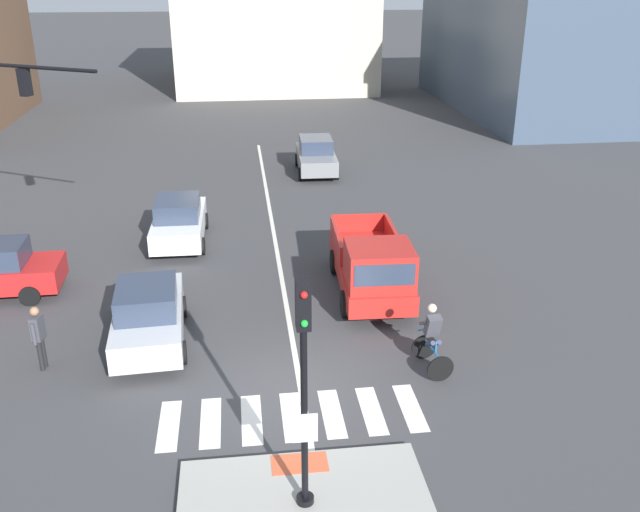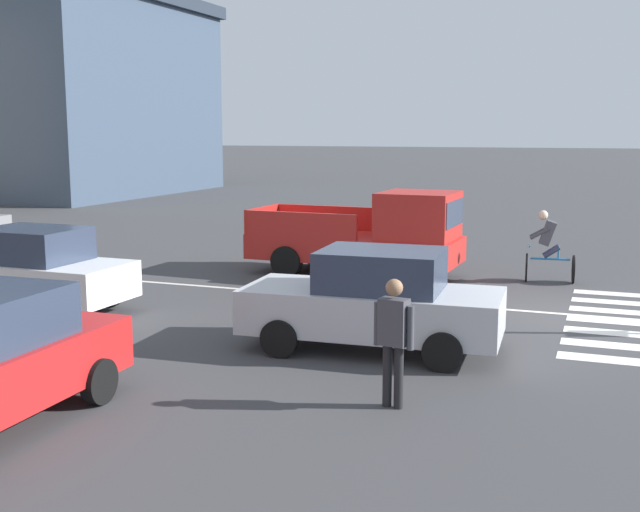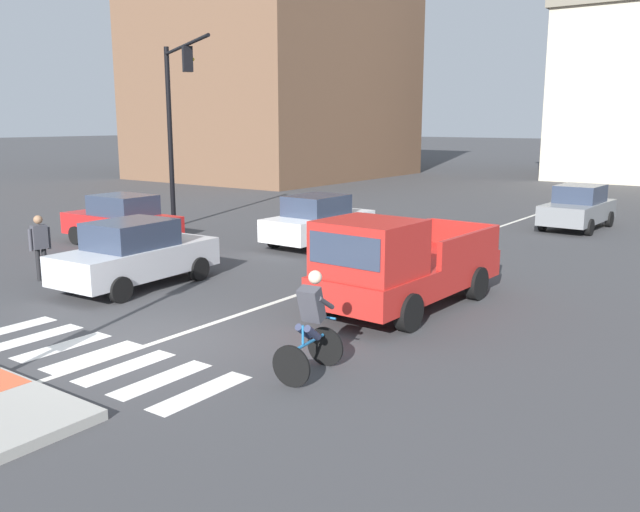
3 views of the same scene
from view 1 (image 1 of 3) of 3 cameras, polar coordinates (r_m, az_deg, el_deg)
The scene contains 20 objects.
ground_plane at distance 16.28m, azimuth -2.63°, elevation -11.08°, with size 300.00×300.00×0.00m, color #3D3D3F.
traffic_island at distance 13.27m, azimuth -1.23°, elevation -19.88°, with size 4.59×2.79×0.15m, color #A3A099.
tactile_pad_front at distance 14.00m, azimuth -1.69°, elevation -16.76°, with size 1.10×0.60×0.01m, color #DB5B38.
signal_pole at distance 11.58m, azimuth -1.34°, elevation -9.94°, with size 0.44×0.38×4.40m.
crosswalk_stripe_a at distance 15.53m, azimuth -12.38°, elevation -13.52°, with size 0.44×1.80×0.01m, color silver.
crosswalk_stripe_b at distance 15.46m, azimuth -9.04°, elevation -13.42°, with size 0.44×1.80×0.01m, color silver.
crosswalk_stripe_c at distance 15.44m, azimuth -5.68°, elevation -13.28°, with size 0.44×1.80×0.01m, color silver.
crosswalk_stripe_d at distance 15.46m, azimuth -2.32°, elevation -13.10°, with size 0.44×1.80×0.01m, color silver.
crosswalk_stripe_e at distance 15.54m, azimuth 1.00°, elevation -12.87°, with size 0.44×1.80×0.01m, color silver.
crosswalk_stripe_f at distance 15.67m, azimuth 4.27°, elevation -12.61°, with size 0.44×1.80×0.01m, color silver.
crosswalk_stripe_g at distance 15.85m, azimuth 7.48°, elevation -12.31°, with size 0.44×1.80×0.01m, color silver.
lane_centre_line at distance 25.21m, azimuth -3.80°, elevation 1.67°, with size 0.14×28.00×0.01m, color silver.
building_corner_left at distance 51.23m, azimuth 20.01°, elevation 17.46°, with size 15.32×20.94×10.86m.
building_far_block at distance 59.60m, azimuth -4.02°, elevation 19.73°, with size 15.56×16.55×11.83m.
car_silver_westbound_near at distance 18.34m, azimuth -14.00°, elevation -4.70°, with size 2.02×4.19×1.64m.
car_white_westbound_far at distance 24.81m, azimuth -11.58°, elevation 2.88°, with size 1.90×4.13×1.64m.
car_grey_eastbound_distant at distance 33.01m, azimuth -0.33°, elevation 8.31°, with size 1.95×4.15×1.64m.
pickup_truck_red_eastbound_mid at distance 20.16m, azimuth 4.35°, elevation -0.93°, with size 2.21×5.17×2.08m.
cyclist at distance 16.87m, azimuth 9.28°, elevation -6.60°, with size 0.77×1.15×1.68m.
pedestrian_at_curb_left at distance 17.91m, azimuth -22.26°, elevation -5.90°, with size 0.28×0.54×1.67m.
Camera 1 is at (-0.94, -13.49, 9.06)m, focal length 38.71 mm.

